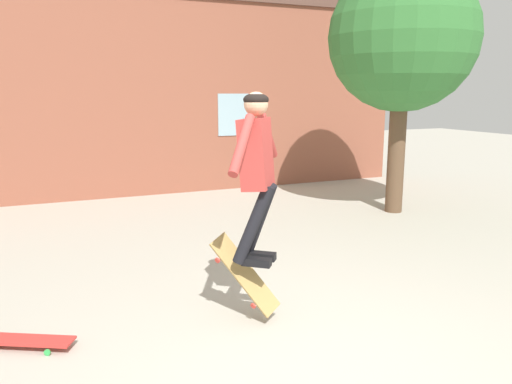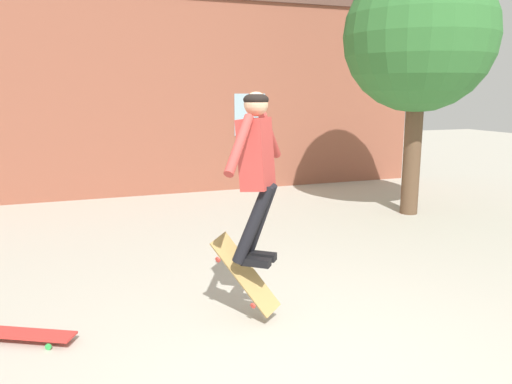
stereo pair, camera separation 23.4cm
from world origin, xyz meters
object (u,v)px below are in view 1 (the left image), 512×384
Objects in this scene: skateboard_flipping at (245,275)px; skateboard_resting at (22,340)px; tree_right at (403,39)px; skater at (256,163)px.

skateboard_resting is (-1.92, 0.26, -0.39)m from skateboard_flipping.
tree_right is 5.69× the size of skateboard_flipping.
tree_right reaches higher than skateboard_resting.
skateboard_resting is at bearing -155.22° from tree_right.
skater is at bearing -142.18° from tree_right.
skater is 1.06m from skateboard_flipping.
skateboard_resting is at bearing -150.70° from skater.
skateboard_resting is (-6.01, -2.77, -2.94)m from tree_right.
skater reaches higher than skateboard_flipping.
tree_right reaches higher than skater.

